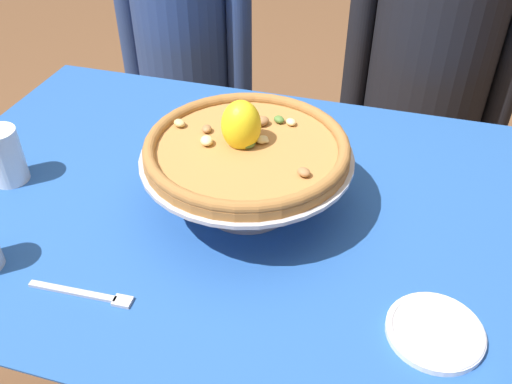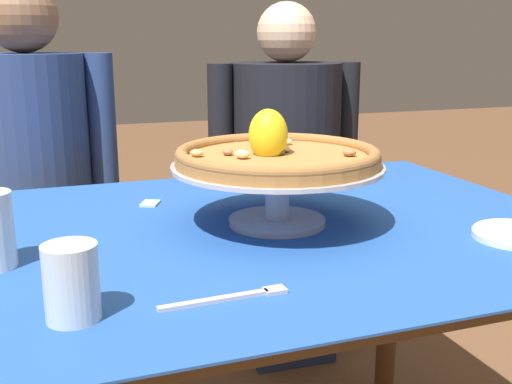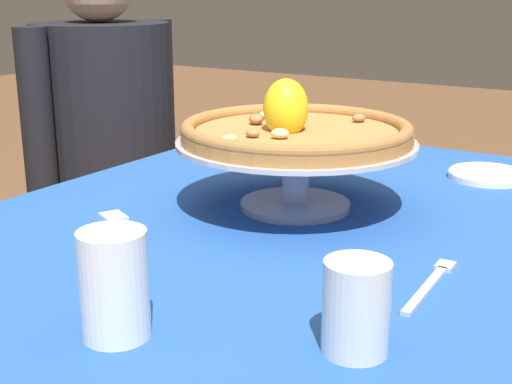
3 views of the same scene
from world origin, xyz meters
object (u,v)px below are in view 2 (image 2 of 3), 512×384
at_px(water_glass_front_left, 72,287).
at_px(diner_right, 285,188).
at_px(dinner_fork, 232,297).
at_px(diner_left, 39,211).
at_px(sugar_packet, 150,203).
at_px(pizza_stand, 278,182).
at_px(pizza, 277,154).

xyz_separation_m(water_glass_front_left, diner_right, (0.75, 1.09, -0.18)).
distance_m(dinner_fork, diner_left, 1.12).
relative_size(dinner_fork, sugar_packet, 3.82).
bearing_deg(diner_right, sugar_packet, -135.03).
height_order(dinner_fork, diner_left, diner_left).
distance_m(pizza_stand, pizza, 0.05).
relative_size(pizza_stand, pizza, 1.05).
distance_m(pizza, diner_left, 0.93).
relative_size(water_glass_front_left, sugar_packet, 2.06).
xyz_separation_m(dinner_fork, sugar_packet, (-0.02, 0.55, -0.00)).
bearing_deg(sugar_packet, pizza, -48.00).
relative_size(pizza, diner_right, 0.33).
height_order(diner_left, diner_right, diner_left).
relative_size(pizza, water_glass_front_left, 3.85).
relative_size(dinner_fork, diner_left, 0.15).
height_order(pizza, sugar_packet, pizza).
bearing_deg(sugar_packet, diner_left, 114.41).
bearing_deg(water_glass_front_left, sugar_packet, 69.93).
relative_size(pizza_stand, sugar_packet, 8.32).
relative_size(dinner_fork, diner_right, 0.16).
xyz_separation_m(pizza_stand, diner_left, (-0.45, 0.77, -0.22)).
bearing_deg(water_glass_front_left, dinner_fork, -2.95).
bearing_deg(pizza_stand, pizza, 129.34).
distance_m(water_glass_front_left, dinner_fork, 0.22).
bearing_deg(diner_right, water_glass_front_left, -124.51).
xyz_separation_m(water_glass_front_left, dinner_fork, (0.21, -0.01, -0.04)).
bearing_deg(water_glass_front_left, pizza_stand, 36.44).
relative_size(water_glass_front_left, diner_right, 0.09).
height_order(pizza, diner_left, diner_left).
bearing_deg(dinner_fork, pizza, 58.55).
distance_m(pizza_stand, diner_left, 0.92).
relative_size(pizza_stand, water_glass_front_left, 4.03).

